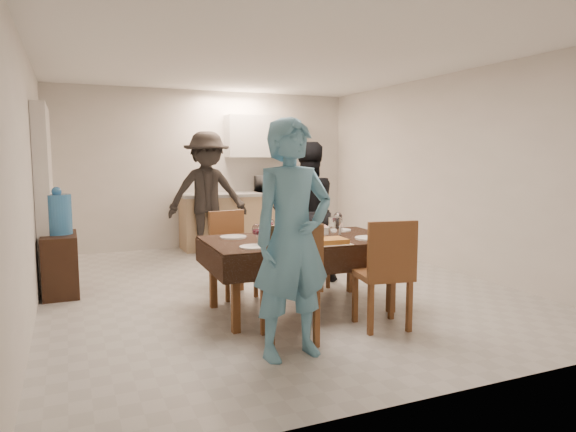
{
  "coord_description": "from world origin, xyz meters",
  "views": [
    {
      "loc": [
        -2.16,
        -5.49,
        1.53
      ],
      "look_at": [
        0.07,
        -0.3,
        0.86
      ],
      "focal_mm": 32.0,
      "sensor_mm": 36.0,
      "label": 1
    }
  ],
  "objects_px": {
    "water_jug": "(58,214)",
    "microwave": "(271,184)",
    "dining_table": "(301,242)",
    "wine_bottle": "(294,221)",
    "console": "(60,264)",
    "person_far": "(306,212)",
    "water_pitcher": "(335,227)",
    "person_near": "(293,239)",
    "person_kitchen": "(208,194)",
    "savoury_tart": "(328,241)"
  },
  "relations": [
    {
      "from": "water_jug",
      "to": "microwave",
      "type": "distance_m",
      "value": 3.91
    },
    {
      "from": "dining_table",
      "to": "wine_bottle",
      "type": "height_order",
      "value": "wine_bottle"
    },
    {
      "from": "console",
      "to": "person_far",
      "type": "xyz_separation_m",
      "value": [
        2.75,
        -0.53,
        0.51
      ]
    },
    {
      "from": "water_pitcher",
      "to": "water_jug",
      "type": "bearing_deg",
      "value": 147.38
    },
    {
      "from": "dining_table",
      "to": "person_far",
      "type": "height_order",
      "value": "person_far"
    },
    {
      "from": "water_pitcher",
      "to": "person_far",
      "type": "xyz_separation_m",
      "value": [
        0.2,
        1.1,
        0.03
      ]
    },
    {
      "from": "wine_bottle",
      "to": "dining_table",
      "type": "bearing_deg",
      "value": -45.0
    },
    {
      "from": "wine_bottle",
      "to": "person_near",
      "type": "bearing_deg",
      "value": -114.44
    },
    {
      "from": "dining_table",
      "to": "person_near",
      "type": "bearing_deg",
      "value": -116.43
    },
    {
      "from": "person_near",
      "to": "person_far",
      "type": "relative_size",
      "value": 1.07
    },
    {
      "from": "water_jug",
      "to": "person_near",
      "type": "bearing_deg",
      "value": -57.93
    },
    {
      "from": "person_near",
      "to": "console",
      "type": "bearing_deg",
      "value": 115.73
    },
    {
      "from": "dining_table",
      "to": "microwave",
      "type": "relative_size",
      "value": 3.7
    },
    {
      "from": "water_pitcher",
      "to": "dining_table",
      "type": "bearing_deg",
      "value": 171.87
    },
    {
      "from": "person_near",
      "to": "person_kitchen",
      "type": "relative_size",
      "value": 0.95
    },
    {
      "from": "savoury_tart",
      "to": "person_kitchen",
      "type": "height_order",
      "value": "person_kitchen"
    },
    {
      "from": "person_kitchen",
      "to": "microwave",
      "type": "bearing_deg",
      "value": 20.06
    },
    {
      "from": "console",
      "to": "microwave",
      "type": "bearing_deg",
      "value": 31.91
    },
    {
      "from": "console",
      "to": "water_pitcher",
      "type": "height_order",
      "value": "water_pitcher"
    },
    {
      "from": "console",
      "to": "person_near",
      "type": "bearing_deg",
      "value": -57.93
    },
    {
      "from": "wine_bottle",
      "to": "person_kitchen",
      "type": "distance_m",
      "value": 3.15
    },
    {
      "from": "wine_bottle",
      "to": "person_far",
      "type": "height_order",
      "value": "person_far"
    },
    {
      "from": "console",
      "to": "dining_table",
      "type": "bearing_deg",
      "value": -35.72
    },
    {
      "from": "microwave",
      "to": "person_near",
      "type": "bearing_deg",
      "value": 70.44
    },
    {
      "from": "water_pitcher",
      "to": "microwave",
      "type": "bearing_deg",
      "value": 78.26
    },
    {
      "from": "savoury_tart",
      "to": "person_near",
      "type": "height_order",
      "value": "person_near"
    },
    {
      "from": "water_pitcher",
      "to": "person_kitchen",
      "type": "relative_size",
      "value": 0.1
    },
    {
      "from": "person_far",
      "to": "savoury_tart",
      "type": "bearing_deg",
      "value": 73.21
    },
    {
      "from": "savoury_tart",
      "to": "person_kitchen",
      "type": "distance_m",
      "value": 3.59
    },
    {
      "from": "water_jug",
      "to": "person_kitchen",
      "type": "xyz_separation_m",
      "value": [
        2.08,
        1.62,
        0.06
      ]
    },
    {
      "from": "water_jug",
      "to": "microwave",
      "type": "xyz_separation_m",
      "value": [
        3.32,
        2.07,
        0.16
      ]
    },
    {
      "from": "savoury_tart",
      "to": "person_near",
      "type": "bearing_deg",
      "value": -134.13
    },
    {
      "from": "wine_bottle",
      "to": "water_jug",
      "type": "bearing_deg",
      "value": 144.53
    },
    {
      "from": "savoury_tart",
      "to": "water_jug",
      "type": "bearing_deg",
      "value": 139.53
    },
    {
      "from": "water_pitcher",
      "to": "savoury_tart",
      "type": "xyz_separation_m",
      "value": [
        -0.25,
        -0.33,
        -0.07
      ]
    },
    {
      "from": "dining_table",
      "to": "water_jug",
      "type": "height_order",
      "value": "water_jug"
    },
    {
      "from": "microwave",
      "to": "person_far",
      "type": "bearing_deg",
      "value": 77.65
    },
    {
      "from": "dining_table",
      "to": "wine_bottle",
      "type": "relative_size",
      "value": 5.63
    },
    {
      "from": "water_jug",
      "to": "person_kitchen",
      "type": "bearing_deg",
      "value": 37.77
    },
    {
      "from": "person_far",
      "to": "microwave",
      "type": "bearing_deg",
      "value": -101.67
    },
    {
      "from": "dining_table",
      "to": "water_pitcher",
      "type": "bearing_deg",
      "value": -6.91
    },
    {
      "from": "microwave",
      "to": "person_kitchen",
      "type": "bearing_deg",
      "value": 20.06
    },
    {
      "from": "wine_bottle",
      "to": "person_near",
      "type": "height_order",
      "value": "person_near"
    },
    {
      "from": "dining_table",
      "to": "water_jug",
      "type": "bearing_deg",
      "value": 145.49
    },
    {
      "from": "person_kitchen",
      "to": "person_near",
      "type": "bearing_deg",
      "value": -95.86
    },
    {
      "from": "wine_bottle",
      "to": "microwave",
      "type": "xyz_separation_m",
      "value": [
        1.17,
        3.6,
        0.16
      ]
    },
    {
      "from": "savoury_tart",
      "to": "person_far",
      "type": "xyz_separation_m",
      "value": [
        0.45,
        1.43,
        0.1
      ]
    },
    {
      "from": "dining_table",
      "to": "wine_bottle",
      "type": "distance_m",
      "value": 0.21
    },
    {
      "from": "wine_bottle",
      "to": "microwave",
      "type": "relative_size",
      "value": 0.66
    },
    {
      "from": "wine_bottle",
      "to": "person_far",
      "type": "bearing_deg",
      "value": 59.04
    }
  ]
}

